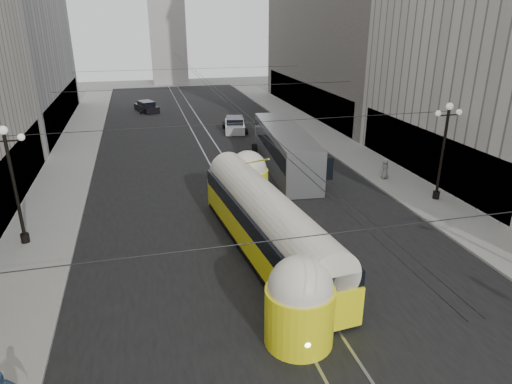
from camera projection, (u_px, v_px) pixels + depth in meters
road at (213, 154)px, 40.62m from camera, size 20.00×85.00×0.02m
sidewalk_left at (75, 152)px, 40.97m from camera, size 4.00×72.00×0.15m
sidewalk_right at (324, 136)px, 46.54m from camera, size 4.00×72.00×0.15m
rail_left at (205, 155)px, 40.45m from camera, size 0.12×85.00×0.04m
rail_right at (221, 154)px, 40.80m from camera, size 0.12×85.00×0.04m
lamppost_left_mid at (13, 179)px, 23.25m from camera, size 1.86×0.44×6.37m
lamppost_right_mid at (444, 146)px, 29.10m from camera, size 1.86×0.44×6.37m
catenary at (214, 89)px, 37.61m from camera, size 25.00×72.00×0.23m
streetcar at (267, 223)px, 23.05m from camera, size 3.95×16.36×3.60m
city_bus at (285, 148)px, 35.90m from camera, size 3.88×13.19×3.30m
sedan_white_far at (235, 125)px, 48.32m from camera, size 2.82×5.07×1.51m
sedan_dark_far at (147, 107)px, 58.28m from camera, size 3.12×4.62×1.35m
pedestrian_sidewalk_right at (385, 169)px, 33.91m from camera, size 0.84×0.68×1.49m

